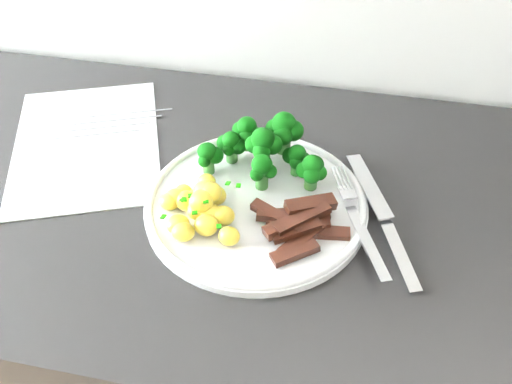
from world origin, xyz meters
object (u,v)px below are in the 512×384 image
(counter, at_px, (214,363))
(knife, at_px, (389,234))
(broccoli, at_px, (266,146))
(fork, at_px, (360,224))
(plate, at_px, (256,203))
(beef_strips, at_px, (299,224))
(recipe_paper, at_px, (87,143))
(potatoes, at_px, (201,206))

(counter, xyz_separation_m, knife, (0.27, -0.03, 0.46))
(broccoli, height_order, fork, broccoli)
(plate, distance_m, beef_strips, 0.08)
(beef_strips, bearing_deg, knife, 9.34)
(recipe_paper, xyz_separation_m, broccoli, (0.29, -0.01, 0.05))
(potatoes, xyz_separation_m, knife, (0.25, 0.02, -0.02))
(plate, bearing_deg, knife, -6.26)
(recipe_paper, xyz_separation_m, knife, (0.46, -0.10, 0.01))
(recipe_paper, distance_m, broccoli, 0.29)
(recipe_paper, xyz_separation_m, fork, (0.43, -0.11, 0.02))
(broccoli, distance_m, fork, 0.17)
(counter, height_order, plate, plate)
(beef_strips, bearing_deg, counter, 162.13)
(broccoli, bearing_deg, counter, -144.08)
(plate, xyz_separation_m, potatoes, (-0.07, -0.04, 0.02))
(counter, xyz_separation_m, broccoli, (0.09, 0.06, 0.50))
(plate, height_order, knife, knife)
(potatoes, bearing_deg, fork, 4.52)
(broccoli, height_order, potatoes, broccoli)
(recipe_paper, height_order, knife, knife)
(broccoli, relative_size, fork, 0.92)
(knife, bearing_deg, beef_strips, -170.66)
(potatoes, height_order, beef_strips, potatoes)
(beef_strips, xyz_separation_m, fork, (0.08, 0.02, -0.00))
(recipe_paper, relative_size, broccoli, 1.98)
(knife, bearing_deg, broccoli, 152.88)
(broccoli, bearing_deg, fork, -33.54)
(counter, relative_size, fork, 11.94)
(counter, relative_size, recipe_paper, 6.53)
(plate, relative_size, beef_strips, 2.27)
(counter, relative_size, beef_strips, 17.99)
(recipe_paper, relative_size, potatoes, 3.00)
(plate, xyz_separation_m, broccoli, (-0.00, 0.07, 0.04))
(broccoli, distance_m, beef_strips, 0.13)
(knife, bearing_deg, fork, -177.92)
(beef_strips, height_order, knife, beef_strips)
(counter, relative_size, knife, 10.05)
(broccoli, xyz_separation_m, fork, (0.14, -0.09, -0.03))
(recipe_paper, relative_size, knife, 1.54)
(beef_strips, bearing_deg, fork, 12.88)
(broccoli, relative_size, potatoes, 1.51)
(counter, relative_size, broccoli, 12.95)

